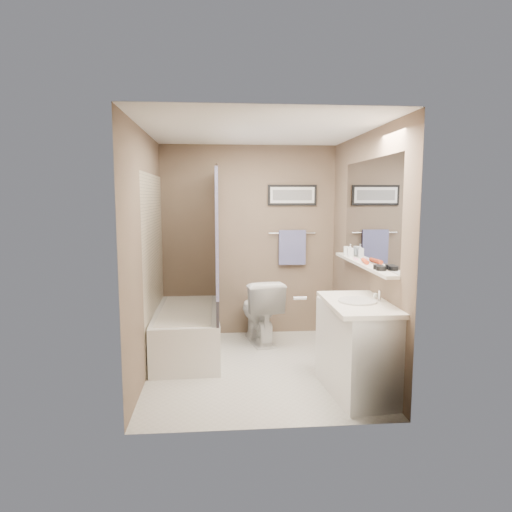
{
  "coord_description": "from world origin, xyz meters",
  "views": [
    {
      "loc": [
        -0.39,
        -4.51,
        1.76
      ],
      "look_at": [
        0.0,
        0.15,
        1.15
      ],
      "focal_mm": 32.0,
      "sensor_mm": 36.0,
      "label": 1
    }
  ],
  "objects": [
    {
      "name": "vanity",
      "position": [
        0.85,
        -0.67,
        0.4
      ],
      "size": [
        0.59,
        0.95,
        0.8
      ],
      "primitive_type": "cube",
      "rotation": [
        0.0,
        0.0,
        0.1
      ],
      "color": "white",
      "rests_on": "ground"
    },
    {
      "name": "art_image",
      "position": [
        0.55,
        1.22,
        1.78
      ],
      "size": [
        0.5,
        0.0,
        0.13
      ],
      "primitive_type": "cube",
      "color": "#595959",
      "rests_on": "art_mat"
    },
    {
      "name": "hair_brush_front",
      "position": [
        1.04,
        -0.22,
        1.14
      ],
      "size": [
        0.07,
        0.22,
        0.04
      ],
      "primitive_type": "cylinder",
      "rotation": [
        1.57,
        0.0,
        -0.14
      ],
      "color": "#C33D1B",
      "rests_on": "shelf"
    },
    {
      "name": "mirror",
      "position": [
        1.09,
        -0.15,
        1.62
      ],
      "size": [
        0.02,
        1.6,
        1.0
      ],
      "primitive_type": "cube",
      "color": "silver",
      "rests_on": "wall_right"
    },
    {
      "name": "bathtub",
      "position": [
        -0.75,
        0.51,
        0.25
      ],
      "size": [
        0.75,
        1.52,
        0.5
      ],
      "primitive_type": "cube",
      "rotation": [
        0.0,
        0.0,
        0.03
      ],
      "color": "white",
      "rests_on": "ground"
    },
    {
      "name": "soap_bottle",
      "position": [
        1.04,
        0.28,
        1.18
      ],
      "size": [
        0.07,
        0.07,
        0.14
      ],
      "primitive_type": "imported",
      "rotation": [
        0.0,
        0.0,
        -0.08
      ],
      "color": "#999999",
      "rests_on": "shelf"
    },
    {
      "name": "art_frame",
      "position": [
        0.55,
        1.23,
        1.78
      ],
      "size": [
        0.62,
        0.02,
        0.26
      ],
      "primitive_type": "cube",
      "color": "black",
      "rests_on": "wall_back"
    },
    {
      "name": "art_mat",
      "position": [
        0.55,
        1.22,
        1.78
      ],
      "size": [
        0.56,
        0.0,
        0.2
      ],
      "primitive_type": "cube",
      "color": "white",
      "rests_on": "art_frame"
    },
    {
      "name": "curtain_upper",
      "position": [
        -0.4,
        0.5,
        1.4
      ],
      "size": [
        0.03,
        1.45,
        1.28
      ],
      "primitive_type": "cube",
      "color": "silver",
      "rests_on": "curtain_rod"
    },
    {
      "name": "sink_basin",
      "position": [
        0.83,
        -0.67,
        0.85
      ],
      "size": [
        0.34,
        0.34,
        0.01
      ],
      "primitive_type": "cylinder",
      "color": "silver",
      "rests_on": "countertop"
    },
    {
      "name": "tub_rim",
      "position": [
        -0.75,
        0.51,
        0.5
      ],
      "size": [
        0.56,
        1.36,
        0.02
      ],
      "primitive_type": "cube",
      "color": "silver",
      "rests_on": "bathtub"
    },
    {
      "name": "wall_front",
      "position": [
        0.0,
        -1.23,
        1.2
      ],
      "size": [
        2.2,
        0.04,
        2.4
      ],
      "primitive_type": "cube",
      "color": "brown",
      "rests_on": "ground"
    },
    {
      "name": "candle_bowl_near",
      "position": [
        1.04,
        -0.67,
        1.14
      ],
      "size": [
        0.09,
        0.09,
        0.04
      ],
      "primitive_type": "cylinder",
      "color": "black",
      "rests_on": "shelf"
    },
    {
      "name": "toilet",
      "position": [
        0.11,
        0.87,
        0.39
      ],
      "size": [
        0.56,
        0.83,
        0.78
      ],
      "primitive_type": "imported",
      "rotation": [
        0.0,
        0.0,
        3.31
      ],
      "color": "white",
      "rests_on": "ground"
    },
    {
      "name": "door",
      "position": [
        0.55,
        -1.24,
        1.0
      ],
      "size": [
        0.8,
        0.02,
        2.0
      ],
      "primitive_type": "cube",
      "color": "silver",
      "rests_on": "wall_front"
    },
    {
      "name": "countertop",
      "position": [
        0.84,
        -0.67,
        0.82
      ],
      "size": [
        0.54,
        0.96,
        0.04
      ],
      "primitive_type": "cube",
      "color": "white",
      "rests_on": "vanity"
    },
    {
      "name": "faucet_knob",
      "position": [
        1.03,
        -0.57,
        0.87
      ],
      "size": [
        0.05,
        0.05,
        0.05
      ],
      "primitive_type": "sphere",
      "color": "white",
      "rests_on": "countertop"
    },
    {
      "name": "wall_right",
      "position": [
        1.08,
        0.0,
        1.2
      ],
      "size": [
        0.04,
        2.5,
        2.4
      ],
      "primitive_type": "cube",
      "color": "brown",
      "rests_on": "ground"
    },
    {
      "name": "shelf",
      "position": [
        1.04,
        -0.15,
        1.1
      ],
      "size": [
        0.12,
        1.6,
        0.03
      ],
      "primitive_type": "cube",
      "color": "silver",
      "rests_on": "wall_right"
    },
    {
      "name": "ground",
      "position": [
        0.0,
        0.0,
        0.0
      ],
      "size": [
        2.5,
        2.5,
        0.0
      ],
      "primitive_type": "plane",
      "color": "beige",
      "rests_on": "ground"
    },
    {
      "name": "towel",
      "position": [
        0.55,
        1.2,
        1.12
      ],
      "size": [
        0.34,
        0.05,
        0.44
      ],
      "primitive_type": "cube",
      "color": "#7E83B8",
      "rests_on": "towel_bar"
    },
    {
      "name": "glass_jar",
      "position": [
        1.04,
        0.39,
        1.17
      ],
      "size": [
        0.08,
        0.08,
        0.1
      ],
      "primitive_type": "cylinder",
      "color": "white",
      "rests_on": "shelf"
    },
    {
      "name": "pink_comb",
      "position": [
        1.04,
        0.07,
        1.12
      ],
      "size": [
        0.04,
        0.16,
        0.01
      ],
      "primitive_type": "cube",
      "rotation": [
        0.0,
        0.0,
        -0.09
      ],
      "color": "pink",
      "rests_on": "shelf"
    },
    {
      "name": "tile_surround",
      "position": [
        -1.09,
        0.5,
        1.0
      ],
      "size": [
        0.02,
        1.55,
        2.0
      ],
      "primitive_type": "cube",
      "color": "beige",
      "rests_on": "wall_left"
    },
    {
      "name": "curtain_lower",
      "position": [
        -0.4,
        0.5,
        0.58
      ],
      "size": [
        0.03,
        1.45,
        0.36
      ],
      "primitive_type": "cube",
      "color": "#222E3F",
      "rests_on": "curtain_rod"
    },
    {
      "name": "faucet_spout",
      "position": [
        1.03,
        -0.67,
        0.89
      ],
      "size": [
        0.02,
        0.02,
        0.1
      ],
      "primitive_type": "cylinder",
      "color": "silver",
      "rests_on": "countertop"
    },
    {
      "name": "door_handle",
      "position": [
        0.22,
        -1.19,
        1.0
      ],
      "size": [
        0.1,
        0.02,
        0.02
      ],
      "primitive_type": "cylinder",
      "rotation": [
        0.0,
        1.57,
        0.0
      ],
      "color": "silver",
      "rests_on": "door"
    },
    {
      "name": "curtain_rod",
      "position": [
        -0.4,
        0.5,
        2.05
      ],
      "size": [
        0.02,
        1.55,
        0.02
      ],
      "primitive_type": "cylinder",
      "rotation": [
        1.57,
        0.0,
        0.0
      ],
      "color": "silver",
      "rests_on": "wall_left"
    },
    {
      "name": "candle_bowl_far",
      "position": [
        1.04,
        -0.59,
        1.14
      ],
      "size": [
        0.09,
        0.09,
        0.04
      ],
      "primitive_type": "cylinder",
      "color": "black",
      "rests_on": "shelf"
    },
    {
      "name": "towel_bar",
      "position": [
        0.55,
        1.22,
        1.3
      ],
      "size": [
        0.6,
        0.02,
        0.02
      ],
      "primitive_type": "cylinder",
      "rotation": [
        0.0,
        1.57,
        0.0
      ],
      "color": "silver",
      "rests_on": "wall_back"
    },
    {
      "name": "wall_back",
      "position": [
        0.0,
        1.23,
        1.2
      ],
      "size": [
        2.2,
        0.04,
        2.4
      ],
      "primitive_type": "cube",
      "color": "brown",
      "rests_on": "ground"
    },
    {
      "name": "wall_left",
      "position": [
        -1.08,
        0.0,
        1.2
      ],
      "size": [
        0.04,
        2.5,
        2.4
      ],
      "primitive_type": "cube",
      "color": "brown",
      "rests_on": "ground"
    },
    {
      "name": "ceiling",
      "position": [
        0.0,
        0.0,
        2.38
      ],
      "size": [
        2.2,
        2.5,
        0.04
      ],
      "primitive_type": "cube",
      "color": "white",
      "rests_on": "wall_back"
    }
  ]
}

